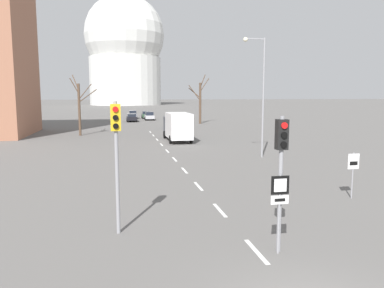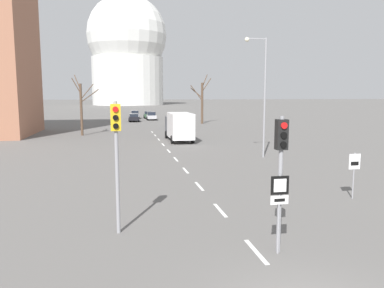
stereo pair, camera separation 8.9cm
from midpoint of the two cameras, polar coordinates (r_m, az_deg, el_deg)
lane_stripe_0 at (r=12.96m, az=9.93°, el=-15.81°), size 0.16×2.00×0.01m
lane_stripe_1 at (r=16.98m, az=4.47°, el=-10.02°), size 0.16×2.00×0.01m
lane_stripe_2 at (r=21.19m, az=1.24°, el=-6.44°), size 0.16×2.00×0.01m
lane_stripe_3 at (r=25.50m, az=-0.89°, el=-4.04°), size 0.16×2.00×0.01m
lane_stripe_4 at (r=29.86m, az=-2.39°, el=-2.34°), size 0.16×2.00×0.01m
lane_stripe_5 at (r=34.26m, az=-3.50°, el=-1.07°), size 0.16×2.00×0.01m
lane_stripe_6 at (r=38.69m, az=-4.36°, el=-0.09°), size 0.16×2.00×0.01m
lane_stripe_7 at (r=43.12m, az=-5.04°, el=0.69°), size 0.16×2.00×0.01m
lane_stripe_8 at (r=47.58m, az=-5.59°, el=1.32°), size 0.16×2.00×0.01m
lane_stripe_9 at (r=52.03m, az=-6.05°, el=1.85°), size 0.16×2.00×0.01m
traffic_signal_centre_tall at (r=12.22m, az=13.59°, el=-2.09°), size 0.36×0.34×4.45m
traffic_signal_near_left at (r=13.77m, az=-11.28°, el=0.28°), size 0.36×0.34×4.89m
route_sign_post at (r=12.36m, az=13.37°, el=-8.29°), size 0.60×0.08×2.62m
speed_limit_sign at (r=20.03m, az=23.59°, el=-3.36°), size 0.60×0.08×2.30m
street_lamp_right at (r=30.86m, az=10.65°, el=8.55°), size 1.85×0.36×9.59m
sedan_near_left at (r=76.49m, az=-6.18°, el=4.27°), size 1.85×3.95×1.67m
sedan_near_right at (r=82.29m, az=-8.67°, el=4.48°), size 1.82×4.53×1.72m
sedan_mid_centre at (r=72.59m, az=-8.83°, el=4.02°), size 1.97×4.43×1.52m
sedan_far_left at (r=82.22m, az=-6.73°, el=4.46°), size 1.69×3.90×1.57m
sedan_far_right at (r=57.77m, az=-2.32°, el=3.29°), size 1.82×4.50×1.69m
delivery_truck at (r=41.51m, az=-1.92°, el=2.80°), size 2.44×7.20×3.14m
bare_tree_left_near at (r=49.09m, az=-16.42°, el=5.53°), size 3.31×2.82×7.65m
bare_tree_right_near at (r=66.53m, az=1.56°, el=6.59°), size 3.82×1.28×8.68m
capitol_dome at (r=195.47m, az=-9.82°, el=13.88°), size 39.41×39.41×55.67m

